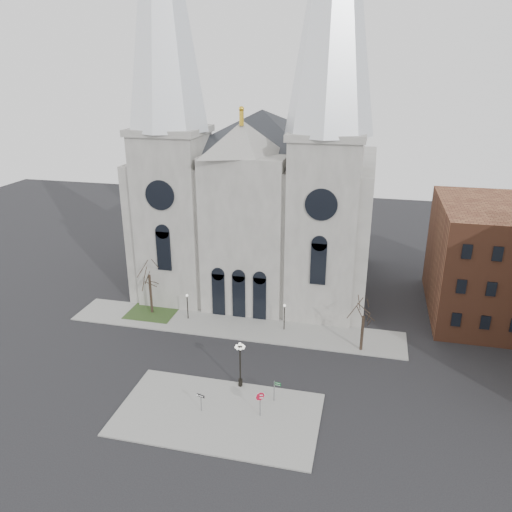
% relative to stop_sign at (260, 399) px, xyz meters
% --- Properties ---
extents(ground, '(160.00, 160.00, 0.00)m').
position_rel_stop_sign_xyz_m(ground, '(-6.72, 4.41, -1.93)').
color(ground, black).
rests_on(ground, ground).
extents(sidewalk_near, '(18.00, 10.00, 0.14)m').
position_rel_stop_sign_xyz_m(sidewalk_near, '(-3.72, -0.59, -1.86)').
color(sidewalk_near, gray).
rests_on(sidewalk_near, ground).
extents(sidewalk_far, '(40.00, 6.00, 0.14)m').
position_rel_stop_sign_xyz_m(sidewalk_far, '(-6.72, 15.41, -1.86)').
color(sidewalk_far, gray).
rests_on(sidewalk_far, ground).
extents(grass_patch, '(6.00, 5.00, 0.18)m').
position_rel_stop_sign_xyz_m(grass_patch, '(-17.72, 16.41, -1.84)').
color(grass_patch, '#27411C').
rests_on(grass_patch, ground).
extents(cathedral, '(33.00, 26.66, 54.00)m').
position_rel_stop_sign_xyz_m(cathedral, '(-6.72, 27.27, 16.55)').
color(cathedral, gray).
rests_on(cathedral, ground).
extents(bg_building_brick, '(14.00, 18.00, 14.00)m').
position_rel_stop_sign_xyz_m(bg_building_brick, '(23.28, 26.41, 5.07)').
color(bg_building_brick, brown).
rests_on(bg_building_brick, ground).
extents(tree_left, '(3.20, 3.20, 7.50)m').
position_rel_stop_sign_xyz_m(tree_left, '(-17.72, 16.41, 3.66)').
color(tree_left, black).
rests_on(tree_left, ground).
extents(tree_right, '(3.20, 3.20, 6.00)m').
position_rel_stop_sign_xyz_m(tree_right, '(8.28, 13.41, 2.54)').
color(tree_right, black).
rests_on(tree_right, ground).
extents(ped_lamp_left, '(0.32, 0.32, 3.26)m').
position_rel_stop_sign_xyz_m(ped_lamp_left, '(-12.72, 15.91, 0.40)').
color(ped_lamp_left, black).
rests_on(ped_lamp_left, sidewalk_far).
extents(ped_lamp_right, '(0.32, 0.32, 3.26)m').
position_rel_stop_sign_xyz_m(ped_lamp_right, '(-0.72, 15.91, 0.40)').
color(ped_lamp_right, black).
rests_on(ped_lamp_right, sidewalk_far).
extents(stop_sign, '(0.88, 0.25, 2.51)m').
position_rel_stop_sign_xyz_m(stop_sign, '(0.00, 0.00, 0.00)').
color(stop_sign, slate).
rests_on(stop_sign, sidewalk_near).
extents(globe_lamp, '(1.35, 1.35, 4.79)m').
position_rel_stop_sign_xyz_m(globe_lamp, '(-2.84, 3.91, 1.22)').
color(globe_lamp, black).
rests_on(globe_lamp, sidewalk_near).
extents(one_way_sign, '(0.79, 0.26, 1.85)m').
position_rel_stop_sign_xyz_m(one_way_sign, '(-5.27, -0.57, -0.51)').
color(one_way_sign, slate).
rests_on(one_way_sign, sidewalk_near).
extents(street_name_sign, '(0.68, 0.11, 2.14)m').
position_rel_stop_sign_xyz_m(street_name_sign, '(0.86, 2.38, -0.52)').
color(street_name_sign, slate).
rests_on(street_name_sign, sidewalk_near).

